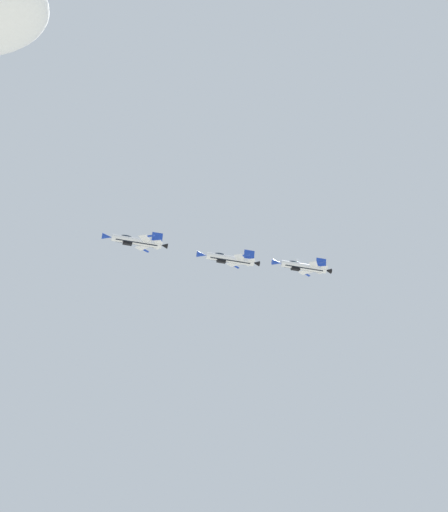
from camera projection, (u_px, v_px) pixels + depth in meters
The scene contains 3 objects.
fighter_jet_lead at pixel (136, 241), 155.15m from camera, with size 15.26×10.00×4.59m.
fighter_jet_left_wing at pixel (229, 259), 158.38m from camera, with size 15.26×9.93×4.81m.
fighter_jet_right_wing at pixel (302, 267), 164.16m from camera, with size 15.26×9.99×4.62m.
Camera 1 is at (-2.89, -3.47, 1.81)m, focal length 45.14 mm.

